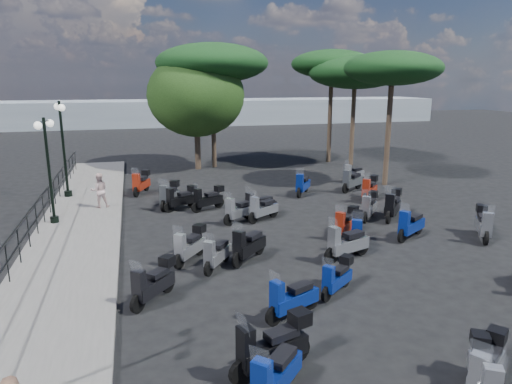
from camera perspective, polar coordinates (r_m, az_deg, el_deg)
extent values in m
plane|color=black|center=(15.02, 2.79, -7.40)|extent=(120.00, 120.00, 0.00)
cube|color=#63605E|center=(17.30, -21.57, -5.22)|extent=(3.00, 30.00, 0.15)
cylinder|color=black|center=(13.97, -28.67, -7.75)|extent=(0.04, 0.04, 1.10)
cylinder|color=black|center=(15.22, -27.53, -5.92)|extent=(0.04, 0.04, 1.10)
cylinder|color=black|center=(16.49, -26.57, -4.36)|extent=(0.04, 0.04, 1.10)
cylinder|color=black|center=(17.78, -25.75, -3.02)|extent=(0.04, 0.04, 1.10)
cylinder|color=black|center=(19.08, -25.04, -1.87)|extent=(0.04, 0.04, 1.10)
cylinder|color=black|center=(20.39, -24.43, -0.86)|extent=(0.04, 0.04, 1.10)
cylinder|color=black|center=(21.70, -23.89, 0.02)|extent=(0.04, 0.04, 1.10)
cylinder|color=black|center=(23.02, -23.41, 0.81)|extent=(0.04, 0.04, 1.10)
cylinder|color=black|center=(24.35, -22.99, 1.51)|extent=(0.04, 0.04, 1.10)
cylinder|color=black|center=(25.68, -22.60, 2.13)|extent=(0.04, 0.04, 1.10)
cylinder|color=black|center=(27.01, -22.26, 2.70)|extent=(0.04, 0.04, 1.10)
cylinder|color=black|center=(28.35, -21.95, 3.21)|extent=(0.04, 0.04, 1.10)
cylinder|color=black|center=(29.69, -21.66, 3.67)|extent=(0.04, 0.04, 1.10)
cube|color=black|center=(17.00, -26.33, -1.96)|extent=(0.04, 26.00, 0.04)
cube|color=black|center=(17.14, -26.14, -3.67)|extent=(0.04, 26.00, 0.04)
cylinder|color=black|center=(19.03, -23.88, -3.14)|extent=(0.32, 0.32, 0.24)
cylinder|color=black|center=(18.61, -24.43, 2.37)|extent=(0.11, 0.11, 3.97)
cylinder|color=black|center=(18.37, -25.00, 7.99)|extent=(0.30, 0.86, 0.04)
sphere|color=white|center=(18.78, -24.36, 7.84)|extent=(0.28, 0.28, 0.28)
sphere|color=white|center=(17.99, -25.61, 7.51)|extent=(0.28, 0.28, 0.28)
cylinder|color=black|center=(23.03, -22.42, -0.16)|extent=(0.35, 0.35, 0.26)
cylinder|color=black|center=(22.66, -22.90, 4.90)|extent=(0.12, 0.12, 4.38)
cylinder|color=black|center=(22.47, -23.38, 10.00)|extent=(0.34, 0.95, 0.04)
sphere|color=white|center=(22.96, -23.57, 9.76)|extent=(0.31, 0.31, 0.31)
sphere|color=white|center=(21.99, -23.14, 9.67)|extent=(0.31, 0.31, 0.31)
imported|color=beige|center=(20.39, -18.99, 0.19)|extent=(0.80, 0.66, 1.48)
cylinder|color=black|center=(9.07, 4.40, -21.11)|extent=(0.42, 0.42, 0.49)
cube|color=navy|center=(8.55, 2.72, -22.02)|extent=(1.18, 1.19, 0.35)
cube|color=black|center=(8.51, 3.30, -19.85)|extent=(0.65, 0.65, 0.14)
cube|color=navy|center=(7.96, 0.72, -22.52)|extent=(0.38, 0.38, 0.72)
plane|color=white|center=(7.65, 0.49, -19.98)|extent=(0.33, 0.33, 0.38)
cylinder|color=black|center=(8.92, -1.78, -21.60)|extent=(0.53, 0.26, 0.52)
cylinder|color=black|center=(9.54, 5.29, -19.05)|extent=(0.53, 0.26, 0.52)
cube|color=black|center=(9.13, 2.21, -19.20)|extent=(1.45, 0.78, 0.37)
cube|color=black|center=(9.07, 3.22, -17.23)|extent=(0.72, 0.51, 0.15)
cube|color=black|center=(8.68, -1.29, -18.75)|extent=(0.33, 0.38, 0.76)
plane|color=white|center=(8.40, -1.70, -16.07)|extent=(0.21, 0.42, 0.40)
cube|color=black|center=(9.20, 5.50, -15.38)|extent=(0.46, 0.44, 0.28)
cylinder|color=black|center=(11.58, -14.57, -13.31)|extent=(0.39, 0.43, 0.48)
cylinder|color=black|center=(12.41, -10.97, -11.19)|extent=(0.39, 0.43, 0.48)
cube|color=black|center=(11.94, -12.60, -11.36)|extent=(1.10, 1.20, 0.34)
cube|color=black|center=(11.95, -12.16, -9.85)|extent=(0.62, 0.65, 0.14)
cube|color=black|center=(11.43, -14.45, -11.11)|extent=(0.37, 0.36, 0.70)
plane|color=white|center=(11.21, -14.78, -9.14)|extent=(0.34, 0.31, 0.37)
cube|color=black|center=(12.17, -11.05, -8.43)|extent=(0.46, 0.46, 0.26)
cylinder|color=black|center=(13.78, -9.57, -8.52)|extent=(0.37, 0.44, 0.48)
cylinder|color=black|center=(14.73, -7.07, -6.93)|extent=(0.37, 0.44, 0.48)
cube|color=#94969C|center=(14.22, -8.20, -6.96)|extent=(1.07, 1.24, 0.34)
cube|color=black|center=(14.26, -7.88, -5.68)|extent=(0.61, 0.66, 0.14)
cube|color=#94969C|center=(13.67, -9.47, -6.62)|extent=(0.37, 0.36, 0.70)
plane|color=white|center=(13.48, -9.68, -4.90)|extent=(0.35, 0.30, 0.37)
cube|color=black|center=(14.53, -7.11, -4.54)|extent=(0.46, 0.47, 0.26)
cylinder|color=black|center=(19.69, -11.46, -1.70)|extent=(0.33, 0.50, 0.51)
cylinder|color=black|center=(20.83, -10.09, -0.78)|extent=(0.33, 0.50, 0.51)
cube|color=#44484B|center=(20.26, -10.72, -0.67)|extent=(0.95, 1.40, 0.36)
cube|color=black|center=(20.35, -10.57, 0.27)|extent=(0.57, 0.71, 0.15)
cube|color=#44484B|center=(19.65, -11.43, -0.26)|extent=(0.39, 0.35, 0.75)
plane|color=white|center=(19.48, -11.57, 1.06)|extent=(0.40, 0.26, 0.40)
cube|color=black|center=(20.69, -10.15, 1.06)|extent=(0.47, 0.48, 0.28)
cylinder|color=black|center=(22.42, -14.74, 0.01)|extent=(0.30, 0.51, 0.51)
cylinder|color=black|center=(23.57, -13.54, 0.75)|extent=(0.30, 0.51, 0.51)
cube|color=#9B230F|center=(23.00, -14.10, 0.89)|extent=(0.89, 1.42, 0.36)
cube|color=black|center=(23.10, -13.98, 1.71)|extent=(0.55, 0.72, 0.15)
cube|color=#9B230F|center=(22.39, -14.73, 1.28)|extent=(0.39, 0.34, 0.75)
plane|color=white|center=(22.23, -14.87, 2.46)|extent=(0.41, 0.24, 0.40)
cube|color=black|center=(23.45, -13.61, 2.39)|extent=(0.46, 0.47, 0.28)
cylinder|color=black|center=(9.91, 25.84, -19.37)|extent=(0.32, 0.44, 0.46)
cube|color=#94969C|center=(9.39, 26.51, -20.20)|extent=(0.92, 1.23, 0.32)
cube|color=black|center=(9.38, 26.51, -18.29)|extent=(0.54, 0.64, 0.13)
plane|color=white|center=(8.53, 27.76, -18.48)|extent=(0.35, 0.25, 0.35)
cube|color=black|center=(9.62, 26.22, -16.24)|extent=(0.43, 0.44, 0.25)
cylinder|color=black|center=(10.71, 2.28, -15.19)|extent=(0.48, 0.29, 0.48)
cylinder|color=black|center=(11.45, 6.86, -13.25)|extent=(0.48, 0.29, 0.48)
cube|color=navy|center=(11.02, 4.87, -13.29)|extent=(1.32, 0.84, 0.34)
cube|color=black|center=(11.01, 5.54, -11.74)|extent=(0.67, 0.52, 0.14)
cube|color=navy|center=(10.55, 2.64, -12.88)|extent=(0.32, 0.36, 0.70)
plane|color=white|center=(10.32, 2.42, -10.75)|extent=(0.23, 0.38, 0.37)
cylinder|color=black|center=(13.67, -2.31, -8.44)|extent=(0.44, 0.43, 0.51)
cylinder|color=black|center=(14.68, 0.43, -6.82)|extent=(0.44, 0.43, 0.51)
cube|color=black|center=(14.14, -0.78, -6.82)|extent=(1.25, 1.22, 0.36)
cube|color=black|center=(14.19, -0.40, -5.47)|extent=(0.68, 0.67, 0.15)
cube|color=black|center=(13.56, -2.14, -6.41)|extent=(0.39, 0.39, 0.74)
plane|color=white|center=(13.35, -2.30, -4.56)|extent=(0.34, 0.35, 0.40)
cylinder|color=black|center=(13.20, -5.94, -9.46)|extent=(0.35, 0.43, 0.46)
cylinder|color=black|center=(14.16, -3.83, -7.77)|extent=(0.35, 0.43, 0.46)
cube|color=#94969C|center=(13.65, -4.77, -7.85)|extent=(1.00, 1.20, 0.33)
cube|color=black|center=(13.69, -4.50, -6.57)|extent=(0.57, 0.63, 0.13)
cube|color=#94969C|center=(13.10, -5.84, -7.57)|extent=(0.36, 0.34, 0.67)
plane|color=white|center=(12.90, -6.00, -5.87)|extent=(0.34, 0.28, 0.36)
cylinder|color=black|center=(17.68, -0.35, -3.25)|extent=(0.46, 0.34, 0.48)
cylinder|color=black|center=(18.55, 2.20, -2.43)|extent=(0.46, 0.34, 0.48)
cube|color=#A5A8AF|center=(18.10, 1.07, -2.24)|extent=(1.29, 0.99, 0.34)
cube|color=black|center=(18.14, 1.43, -1.27)|extent=(0.67, 0.58, 0.14)
cube|color=#A5A8AF|center=(17.61, -0.17, -1.74)|extent=(0.35, 0.38, 0.71)
plane|color=white|center=(17.45, -0.31, -0.34)|extent=(0.27, 0.37, 0.38)
cylinder|color=black|center=(19.52, -10.83, -1.87)|extent=(0.47, 0.30, 0.47)
cylinder|color=black|center=(20.12, -7.96, -1.28)|extent=(0.47, 0.30, 0.47)
cube|color=black|center=(19.79, -9.27, -1.05)|extent=(1.29, 0.87, 0.33)
cube|color=black|center=(19.81, -8.90, -0.20)|extent=(0.66, 0.53, 0.14)
cube|color=black|center=(19.44, -10.69, -0.55)|extent=(0.33, 0.36, 0.69)
plane|color=white|center=(19.31, -10.90, 0.70)|extent=(0.24, 0.37, 0.37)
cube|color=black|center=(19.98, -7.97, 0.47)|extent=(0.44, 0.43, 0.26)
cylinder|color=black|center=(10.14, 27.44, -18.72)|extent=(0.44, 0.35, 0.47)
cube|color=#A5A8AF|center=(9.60, 26.79, -19.37)|extent=(1.23, 1.00, 0.33)
cube|color=black|center=(9.60, 27.22, -17.50)|extent=(0.65, 0.58, 0.14)
cube|color=#A5A8AF|center=(8.98, 26.10, -19.63)|extent=(0.34, 0.36, 0.69)
plane|color=white|center=(8.71, 26.32, -17.38)|extent=(0.28, 0.35, 0.36)
cube|color=black|center=(9.85, 27.88, -15.56)|extent=(0.45, 0.45, 0.25)
cylinder|color=black|center=(11.86, 8.81, -12.45)|extent=(0.39, 0.33, 0.42)
cylinder|color=black|center=(12.73, 11.11, -10.67)|extent=(0.39, 0.33, 0.42)
cube|color=navy|center=(12.26, 10.13, -10.79)|extent=(1.09, 0.94, 0.30)
cube|color=black|center=(12.29, 10.50, -9.49)|extent=(0.58, 0.53, 0.12)
cube|color=navy|center=(11.75, 9.05, -10.55)|extent=(0.32, 0.33, 0.62)
plane|color=white|center=(11.55, 9.00, -8.84)|extent=(0.26, 0.31, 0.33)
cube|color=black|center=(12.52, 11.27, -8.29)|extent=(0.41, 0.41, 0.23)
cylinder|color=black|center=(14.11, 9.40, -7.85)|extent=(0.54, 0.27, 0.53)
cylinder|color=black|center=(15.00, 13.10, -6.71)|extent=(0.54, 0.27, 0.53)
cube|color=#A5A8AF|center=(14.52, 11.50, -6.49)|extent=(1.47, 0.81, 0.37)
cube|color=black|center=(14.54, 12.08, -5.19)|extent=(0.73, 0.53, 0.15)
cube|color=#A5A8AF|center=(14.00, 9.74, -5.84)|extent=(0.34, 0.39, 0.77)
plane|color=white|center=(13.79, 9.63, -3.96)|extent=(0.22, 0.42, 0.41)
cylinder|color=black|center=(16.07, 10.29, -5.28)|extent=(0.42, 0.38, 0.47)
cylinder|color=black|center=(17.09, 11.91, -4.19)|extent=(0.42, 0.38, 0.47)
cube|color=#9B230F|center=(16.57, 11.22, -4.10)|extent=(1.18, 1.07, 0.33)
cube|color=black|center=(16.63, 11.49, -3.06)|extent=(0.63, 0.60, 0.14)
cube|color=#9B230F|center=(16.00, 10.47, -3.69)|extent=(0.35, 0.36, 0.68)
plane|color=white|center=(15.83, 10.46, -2.24)|extent=(0.30, 0.33, 0.36)
cube|color=black|center=(16.93, 12.04, -2.18)|extent=(0.45, 0.45, 0.25)
cylinder|color=black|center=(18.30, -1.00, -2.65)|extent=(0.49, 0.26, 0.48)
cylinder|color=black|center=(18.98, 2.04, -2.06)|extent=(0.49, 0.26, 0.48)
cube|color=black|center=(18.61, 0.67, -1.79)|extent=(1.35, 0.76, 0.34)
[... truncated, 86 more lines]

